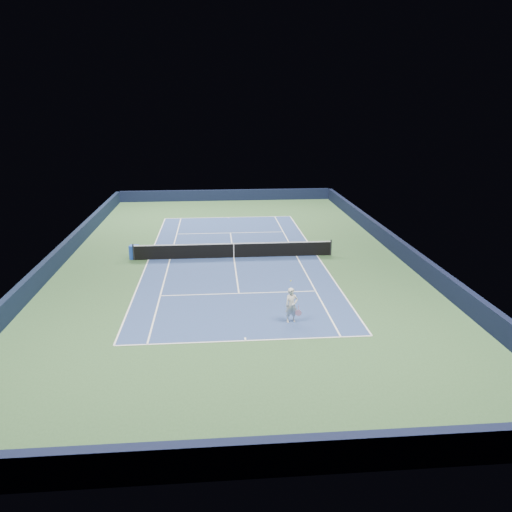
{
  "coord_description": "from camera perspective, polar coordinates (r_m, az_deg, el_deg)",
  "views": [
    {
      "loc": [
        -1.17,
        -30.97,
        9.67
      ],
      "look_at": [
        1.19,
        -3.0,
        1.0
      ],
      "focal_mm": 35.0,
      "sensor_mm": 36.0,
      "label": 1
    }
  ],
  "objects": [
    {
      "name": "baseline_near",
      "position": [
        21.42,
        -1.2,
        -9.65
      ],
      "size": [
        10.97,
        0.08,
        0.0
      ],
      "primitive_type": "cube",
      "color": "white",
      "rests_on": "ground"
    },
    {
      "name": "court_surface",
      "position": [
        32.46,
        -2.55,
        -0.18
      ],
      "size": [
        10.97,
        23.77,
        0.01
      ],
      "primitive_type": "cube",
      "color": "navy",
      "rests_on": "ground"
    },
    {
      "name": "sideline_doubles_left",
      "position": [
        32.73,
        -12.19,
        -0.4
      ],
      "size": [
        0.08,
        23.77,
        0.0
      ],
      "primitive_type": "cube",
      "color": "white",
      "rests_on": "ground"
    },
    {
      "name": "wall_far",
      "position": [
        51.62,
        -3.48,
        6.96
      ],
      "size": [
        22.0,
        0.35,
        1.1
      ],
      "primitive_type": "cube",
      "color": "black",
      "rests_on": "ground"
    },
    {
      "name": "center_mark_near",
      "position": [
        21.56,
        -1.23,
        -9.47
      ],
      "size": [
        0.08,
        0.3,
        0.0
      ],
      "primitive_type": "cube",
      "color": "white",
      "rests_on": "ground"
    },
    {
      "name": "sponsor_cube",
      "position": [
        33.02,
        -13.74,
        0.44
      ],
      "size": [
        0.64,
        0.57,
        0.9
      ],
      "color": "#1E42B5",
      "rests_on": "ground"
    },
    {
      "name": "wall_near",
      "position": [
        14.45,
        0.96,
        -21.98
      ],
      "size": [
        22.0,
        0.35,
        1.1
      ],
      "primitive_type": "cube",
      "color": "#101632",
      "rests_on": "ground"
    },
    {
      "name": "wall_right",
      "position": [
        34.44,
        15.75,
        1.15
      ],
      "size": [
        0.35,
        40.0,
        1.1
      ],
      "primitive_type": "cube",
      "color": "black",
      "rests_on": "ground"
    },
    {
      "name": "service_line_near",
      "position": [
        26.43,
        -1.97,
        -4.29
      ],
      "size": [
        8.23,
        0.08,
        0.0
      ],
      "primitive_type": "cube",
      "color": "white",
      "rests_on": "ground"
    },
    {
      "name": "service_line_far",
      "position": [
        38.62,
        -2.94,
        2.65
      ],
      "size": [
        8.23,
        0.08,
        0.0
      ],
      "primitive_type": "cube",
      "color": "white",
      "rests_on": "ground"
    },
    {
      "name": "sideline_singles_left",
      "position": [
        32.57,
        -9.8,
        -0.35
      ],
      "size": [
        0.08,
        23.77,
        0.0
      ],
      "primitive_type": "cube",
      "color": "white",
      "rests_on": "ground"
    },
    {
      "name": "tennis_net",
      "position": [
        32.32,
        -2.56,
        0.67
      ],
      "size": [
        12.9,
        0.1,
        1.07
      ],
      "color": "black",
      "rests_on": "ground"
    },
    {
      "name": "sideline_doubles_right",
      "position": [
        33.12,
        6.98,
        0.07
      ],
      "size": [
        0.08,
        23.77,
        0.0
      ],
      "primitive_type": "cube",
      "color": "white",
      "rests_on": "ground"
    },
    {
      "name": "center_mark_far",
      "position": [
        43.8,
        -3.19,
        4.4
      ],
      "size": [
        0.08,
        0.3,
        0.0
      ],
      "primitive_type": "cube",
      "color": "white",
      "rests_on": "ground"
    },
    {
      "name": "center_service_line",
      "position": [
        32.46,
        -2.55,
        -0.17
      ],
      "size": [
        0.08,
        12.8,
        0.0
      ],
      "primitive_type": "cube",
      "color": "white",
      "rests_on": "ground"
    },
    {
      "name": "tennis_player",
      "position": [
        22.86,
        4.09,
        -5.64
      ],
      "size": [
        0.8,
        1.29,
        1.68
      ],
      "color": "silver",
      "rests_on": "ground"
    },
    {
      "name": "sideline_singles_right",
      "position": [
        32.87,
        4.64,
        0.01
      ],
      "size": [
        0.08,
        23.77,
        0.0
      ],
      "primitive_type": "cube",
      "color": "white",
      "rests_on": "ground"
    },
    {
      "name": "ground",
      "position": [
        32.46,
        -2.55,
        -0.18
      ],
      "size": [
        40.0,
        40.0,
        0.0
      ],
      "primitive_type": "plane",
      "color": "#2D4E2B",
      "rests_on": "ground"
    },
    {
      "name": "wall_left",
      "position": [
        33.7,
        -21.28,
        0.26
      ],
      "size": [
        0.35,
        40.0,
        1.1
      ],
      "primitive_type": "cube",
      "color": "black",
      "rests_on": "ground"
    },
    {
      "name": "baseline_far",
      "position": [
        43.95,
        -3.2,
        4.44
      ],
      "size": [
        10.97,
        0.08,
        0.0
      ],
      "primitive_type": "cube",
      "color": "white",
      "rests_on": "ground"
    }
  ]
}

